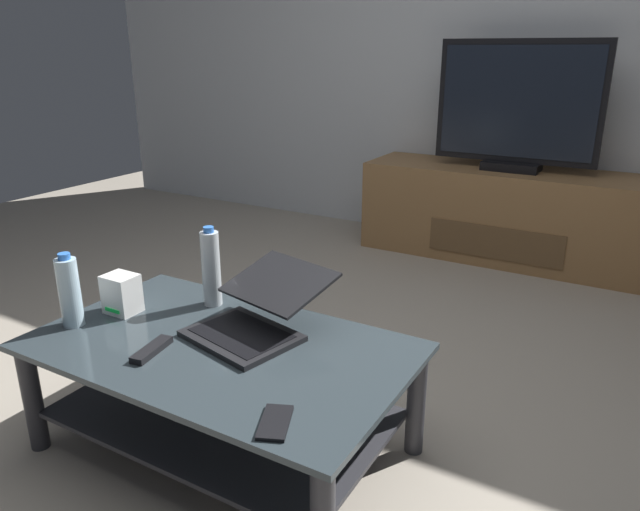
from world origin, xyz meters
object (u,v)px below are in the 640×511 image
at_px(coffee_table, 222,378).
at_px(media_cabinet, 507,214).
at_px(router_box, 122,294).
at_px(tv_remote, 152,350).
at_px(water_bottle_near, 211,268).
at_px(cell_phone, 275,422).
at_px(water_bottle_far, 69,292).
at_px(television, 517,109).
at_px(laptop, 257,314).

xyz_separation_m(coffee_table, media_cabinet, (0.32, 2.37, 0.01)).
xyz_separation_m(router_box, tv_remote, (0.30, -0.16, -0.06)).
height_order(coffee_table, water_bottle_near, water_bottle_near).
bearing_deg(media_cabinet, cell_phone, -88.77).
distance_m(media_cabinet, water_bottle_near, 2.22).
distance_m(water_bottle_far, cell_phone, 0.90).
distance_m(coffee_table, router_box, 0.48).
bearing_deg(water_bottle_far, coffee_table, 14.99).
height_order(media_cabinet, water_bottle_near, water_bottle_near).
xyz_separation_m(media_cabinet, tv_remote, (-0.46, -2.51, 0.12)).
distance_m(coffee_table, cell_phone, 0.47).
relative_size(water_bottle_near, water_bottle_far, 1.15).
distance_m(television, water_bottle_far, 2.65).
bearing_deg(water_bottle_near, laptop, -20.13).
distance_m(laptop, tv_remote, 0.34).
bearing_deg(television, cell_phone, -88.75).
distance_m(coffee_table, television, 2.46).
xyz_separation_m(coffee_table, water_bottle_far, (-0.50, -0.13, 0.24)).
relative_size(television, water_bottle_far, 3.76).
bearing_deg(media_cabinet, water_bottle_far, -108.25).
distance_m(media_cabinet, router_box, 2.48).
height_order(coffee_table, router_box, router_box).
relative_size(coffee_table, router_box, 8.65).
relative_size(water_bottle_far, tv_remote, 1.56).
relative_size(coffee_table, tv_remote, 7.34).
bearing_deg(tv_remote, media_cabinet, 69.85).
relative_size(coffee_table, water_bottle_far, 4.70).
xyz_separation_m(cell_phone, tv_remote, (-0.52, 0.11, 0.01)).
bearing_deg(water_bottle_near, water_bottle_far, -128.73).
xyz_separation_m(media_cabinet, laptop, (-0.27, -2.24, 0.17)).
height_order(media_cabinet, water_bottle_far, water_bottle_far).
relative_size(television, tv_remote, 5.88).
height_order(cell_phone, tv_remote, tv_remote).
height_order(router_box, water_bottle_far, water_bottle_far).
bearing_deg(laptop, cell_phone, -49.48).
relative_size(television, cell_phone, 6.71).
relative_size(laptop, water_bottle_far, 1.94).
relative_size(media_cabinet, laptop, 3.61).
bearing_deg(cell_phone, media_cabinet, 67.96).
height_order(coffee_table, laptop, laptop).
bearing_deg(water_bottle_far, tv_remote, -1.50).
bearing_deg(cell_phone, television, 67.97).
xyz_separation_m(coffee_table, television, (0.32, 2.35, 0.65)).
relative_size(router_box, tv_remote, 0.85).
height_order(media_cabinet, cell_phone, media_cabinet).
distance_m(media_cabinet, water_bottle_far, 2.65).
xyz_separation_m(coffee_table, laptop, (0.05, 0.13, 0.18)).
bearing_deg(router_box, coffee_table, -2.36).
bearing_deg(coffee_table, laptop, 68.26).
bearing_deg(coffee_table, television, 82.17).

